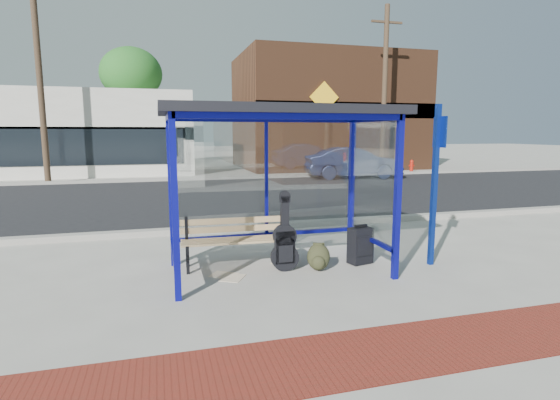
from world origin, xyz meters
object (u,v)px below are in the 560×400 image
object	(u,v)px
guitar_bag	(285,244)
suitcase	(360,246)
fire_hydrant	(412,166)
backpack	(318,258)
parked_car	(353,163)
bench	(236,238)

from	to	relation	value
guitar_bag	suitcase	xyz separation A→B (m)	(1.25, 0.02, -0.13)
fire_hydrant	backpack	bearing A→B (deg)	-126.65
suitcase	parked_car	size ratio (longest dim) A/B	0.15
parked_car	bench	bearing A→B (deg)	154.87
bench	fire_hydrant	size ratio (longest dim) A/B	2.59
bench	backpack	world-z (taller)	bench
parked_car	suitcase	bearing A→B (deg)	162.88
guitar_bag	fire_hydrant	world-z (taller)	guitar_bag
parked_car	guitar_bag	bearing A→B (deg)	158.15
suitcase	backpack	distance (m)	0.77
suitcase	guitar_bag	bearing A→B (deg)	167.16
suitcase	parked_car	bearing A→B (deg)	51.82
backpack	parked_car	xyz separation A→B (m)	(6.20, 12.10, 0.50)
suitcase	backpack	size ratio (longest dim) A/B	1.53
bench	fire_hydrant	distance (m)	17.60
parked_car	fire_hydrant	world-z (taller)	parked_car
bench	suitcase	size ratio (longest dim) A/B	2.69
parked_car	backpack	bearing A→B (deg)	160.22
bench	guitar_bag	xyz separation A→B (m)	(0.66, -0.43, -0.03)
parked_car	fire_hydrant	xyz separation A→B (m)	(4.14, 1.79, -0.34)
guitar_bag	parked_car	xyz separation A→B (m)	(6.69, 11.98, 0.28)
bench	parked_car	bearing A→B (deg)	59.94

